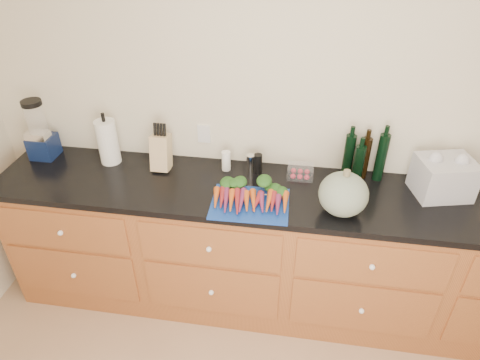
% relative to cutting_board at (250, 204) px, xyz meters
% --- Properties ---
extents(wall_back, '(4.10, 0.05, 2.60)m').
position_rel_cutting_board_xyz_m(wall_back, '(0.24, 0.48, 0.35)').
color(wall_back, beige).
rests_on(wall_back, ground).
extents(cabinets, '(3.60, 0.64, 0.90)m').
position_rel_cutting_board_xyz_m(cabinets, '(0.24, 0.16, -0.49)').
color(cabinets, brown).
rests_on(cabinets, ground).
extents(countertop, '(3.64, 0.62, 0.04)m').
position_rel_cutting_board_xyz_m(countertop, '(0.24, 0.16, -0.03)').
color(countertop, black).
rests_on(countertop, cabinets).
extents(cutting_board, '(0.44, 0.34, 0.01)m').
position_rel_cutting_board_xyz_m(cutting_board, '(0.00, 0.00, 0.00)').
color(cutting_board, navy).
rests_on(cutting_board, countertop).
extents(carrots, '(0.43, 0.29, 0.06)m').
position_rel_cutting_board_xyz_m(carrots, '(-0.00, 0.03, 0.03)').
color(carrots, '#D25718').
rests_on(carrots, cutting_board).
extents(squash, '(0.27, 0.27, 0.24)m').
position_rel_cutting_board_xyz_m(squash, '(0.50, 0.01, 0.11)').
color(squash, slate).
rests_on(squash, countertop).
extents(blender_appliance, '(0.16, 0.16, 0.39)m').
position_rel_cutting_board_xyz_m(blender_appliance, '(-1.41, 0.32, 0.17)').
color(blender_appliance, '#0E1B41').
rests_on(blender_appliance, countertop).
extents(paper_towel, '(0.13, 0.13, 0.29)m').
position_rel_cutting_board_xyz_m(paper_towel, '(-0.95, 0.32, 0.14)').
color(paper_towel, white).
rests_on(paper_towel, countertop).
extents(knife_block, '(0.11, 0.11, 0.22)m').
position_rel_cutting_board_xyz_m(knife_block, '(-0.60, 0.30, 0.11)').
color(knife_block, tan).
rests_on(knife_block, countertop).
extents(grinder_salt, '(0.06, 0.06, 0.13)m').
position_rel_cutting_board_xyz_m(grinder_salt, '(-0.20, 0.34, 0.06)').
color(grinder_salt, white).
rests_on(grinder_salt, countertop).
extents(grinder_pepper, '(0.05, 0.05, 0.13)m').
position_rel_cutting_board_xyz_m(grinder_pepper, '(0.00, 0.34, 0.06)').
color(grinder_pepper, black).
rests_on(grinder_pepper, countertop).
extents(canister_chrome, '(0.05, 0.05, 0.12)m').
position_rel_cutting_board_xyz_m(canister_chrome, '(-0.04, 0.34, 0.05)').
color(canister_chrome, silver).
rests_on(canister_chrome, countertop).
extents(tomato_box, '(0.16, 0.13, 0.07)m').
position_rel_cutting_board_xyz_m(tomato_box, '(0.27, 0.33, 0.03)').
color(tomato_box, white).
rests_on(tomato_box, countertop).
extents(bottles, '(0.25, 0.13, 0.30)m').
position_rel_cutting_board_xyz_m(bottles, '(0.63, 0.37, 0.13)').
color(bottles, black).
rests_on(bottles, countertop).
extents(grocery_bag, '(0.35, 0.31, 0.22)m').
position_rel_cutting_board_xyz_m(grocery_bag, '(1.07, 0.28, 0.10)').
color(grocery_bag, silver).
rests_on(grocery_bag, countertop).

